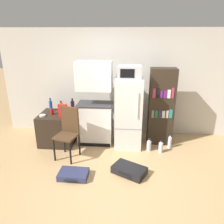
{
  "coord_description": "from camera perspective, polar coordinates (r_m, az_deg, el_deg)",
  "views": [
    {
      "loc": [
        0.14,
        -3.22,
        2.41
      ],
      "look_at": [
        -0.21,
        0.85,
        0.92
      ],
      "focal_mm": 35.0,
      "sensor_mm": 36.0,
      "label": 1
    }
  ],
  "objects": [
    {
      "name": "bowl",
      "position": [
        4.97,
        -17.7,
        -0.9
      ],
      "size": [
        0.13,
        0.13,
        0.04
      ],
      "color": "silver",
      "rests_on": "side_table"
    },
    {
      "name": "microwave",
      "position": [
        4.56,
        4.62,
        10.46
      ],
      "size": [
        0.48,
        0.42,
        0.25
      ],
      "color": "#B7B7BC",
      "rests_on": "refrigerator"
    },
    {
      "name": "water_bottle_middle",
      "position": [
        5.04,
        14.85,
        -7.61
      ],
      "size": [
        0.08,
        0.08,
        0.33
      ],
      "color": "silver",
      "rests_on": "ground_plane"
    },
    {
      "name": "bottle_wine_dark",
      "position": [
        5.09,
        -10.24,
        1.56
      ],
      "size": [
        0.09,
        0.09,
        0.31
      ],
      "color": "black",
      "rests_on": "side_table"
    },
    {
      "name": "refrigerator",
      "position": [
        4.79,
        4.33,
        -0.17
      ],
      "size": [
        0.57,
        0.68,
        1.54
      ],
      "color": "silver",
      "rests_on": "ground_plane"
    },
    {
      "name": "bottle_blue_soda",
      "position": [
        5.27,
        -15.7,
        1.69
      ],
      "size": [
        0.07,
        0.07,
        0.29
      ],
      "color": "#1E47A3",
      "rests_on": "side_table"
    },
    {
      "name": "bottle_green_tall",
      "position": [
        4.93,
        -13.33,
        0.45
      ],
      "size": [
        0.07,
        0.07,
        0.25
      ],
      "color": "#1E6028",
      "rests_on": "side_table"
    },
    {
      "name": "chair",
      "position": [
        4.46,
        -11.33,
        -4.29
      ],
      "size": [
        0.49,
        0.49,
        1.04
      ],
      "rotation": [
        0.0,
        0.0,
        -0.27
      ],
      "color": "black",
      "rests_on": "ground_plane"
    },
    {
      "name": "suitcase_large_flat",
      "position": [
        4.11,
        4.52,
        -14.88
      ],
      "size": [
        0.68,
        0.59,
        0.14
      ],
      "rotation": [
        0.0,
        0.0,
        -0.49
      ],
      "color": "black",
      "rests_on": "ground_plane"
    },
    {
      "name": "wall_back",
      "position": [
        5.35,
        5.45,
        7.52
      ],
      "size": [
        6.4,
        0.1,
        2.53
      ],
      "color": "beige",
      "rests_on": "ground_plane"
    },
    {
      "name": "water_bottle_back",
      "position": [
        4.82,
        12.62,
        -8.97
      ],
      "size": [
        0.09,
        0.09,
        0.28
      ],
      "color": "silver",
      "rests_on": "ground_plane"
    },
    {
      "name": "cereal_box",
      "position": [
        4.74,
        -12.72,
        0.26
      ],
      "size": [
        0.19,
        0.07,
        0.3
      ],
      "color": "red",
      "rests_on": "side_table"
    },
    {
      "name": "kitchen_hutch",
      "position": [
        4.89,
        -4.47,
        1.33
      ],
      "size": [
        0.78,
        0.53,
        1.86
      ],
      "color": "white",
      "rests_on": "ground_plane"
    },
    {
      "name": "bottle_olive_oil",
      "position": [
        5.09,
        -13.1,
        1.16
      ],
      "size": [
        0.09,
        0.09,
        0.26
      ],
      "color": "#566619",
      "rests_on": "side_table"
    },
    {
      "name": "side_table",
      "position": [
        5.17,
        -13.97,
        -4.13
      ],
      "size": [
        0.76,
        0.74,
        0.7
      ],
      "color": "#2D2319",
      "rests_on": "ground_plane"
    },
    {
      "name": "bottle_ketchup_red",
      "position": [
        5.02,
        -15.39,
        0.15
      ],
      "size": [
        0.07,
        0.07,
        0.16
      ],
      "color": "#AD1914",
      "rests_on": "side_table"
    },
    {
      "name": "suitcase_small_flat",
      "position": [
        4.07,
        -10.02,
        -15.76
      ],
      "size": [
        0.52,
        0.37,
        0.11
      ],
      "rotation": [
        0.0,
        0.0,
        -0.02
      ],
      "color": "navy",
      "rests_on": "ground_plane"
    },
    {
      "name": "water_bottle_front",
      "position": [
        4.83,
        9.63,
        -8.62
      ],
      "size": [
        0.1,
        0.1,
        0.29
      ],
      "color": "silver",
      "rests_on": "ground_plane"
    },
    {
      "name": "ground_plane",
      "position": [
        4.03,
        2.02,
        -16.8
      ],
      "size": [
        24.0,
        24.0,
        0.0
      ],
      "primitive_type": "plane",
      "color": "tan"
    },
    {
      "name": "bookshelf",
      "position": [
        4.96,
        12.71,
        1.26
      ],
      "size": [
        0.55,
        0.34,
        1.72
      ],
      "color": "#2D2319",
      "rests_on": "ground_plane"
    }
  ]
}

